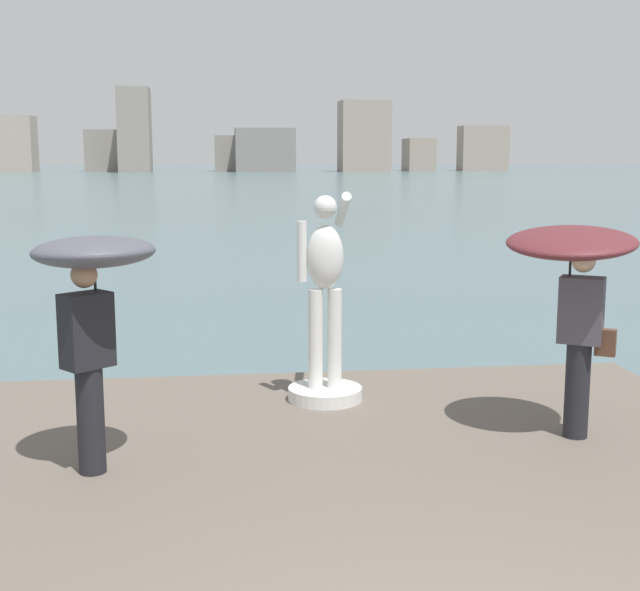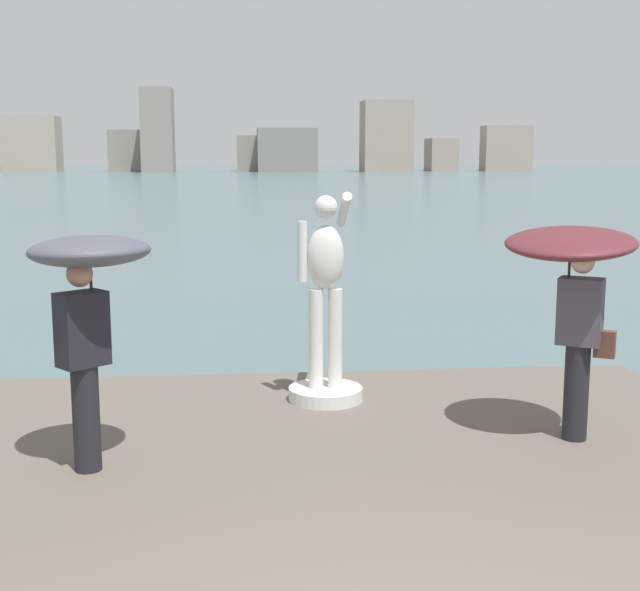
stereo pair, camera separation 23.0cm
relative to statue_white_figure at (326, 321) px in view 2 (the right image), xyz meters
The scene contains 5 objects.
ground_plane 34.28m from the statue_white_figure, 90.13° to the left, with size 400.00×400.00×0.00m, color #4C666B.
statue_white_figure is the anchor object (origin of this frame).
onlooker_left 2.82m from the statue_white_figure, 140.04° to the right, with size 1.37×1.37×1.93m.
onlooker_right 2.59m from the statue_white_figure, 33.96° to the right, with size 1.59×1.59×1.96m.
distant_skyline 137.89m from the statue_white_figure, 89.86° to the left, with size 97.02×13.65×13.50m.
Camera 2 is at (-0.80, -2.91, 2.96)m, focal length 47.88 mm.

